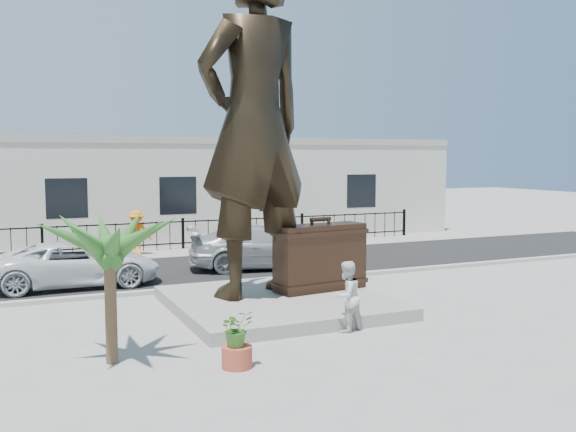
{
  "coord_description": "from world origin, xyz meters",
  "views": [
    {
      "loc": [
        -6.79,
        -13.26,
        3.85
      ],
      "look_at": [
        0.0,
        2.0,
        2.3
      ],
      "focal_mm": 40.0,
      "sensor_mm": 36.0,
      "label": 1
    }
  ],
  "objects_px": {
    "suitcase": "(320,257)",
    "tourist": "(347,296)",
    "statue": "(254,124)",
    "car_white": "(76,264)"
  },
  "relations": [
    {
      "from": "suitcase",
      "to": "tourist",
      "type": "height_order",
      "value": "suitcase"
    },
    {
      "from": "statue",
      "to": "suitcase",
      "type": "height_order",
      "value": "statue"
    },
    {
      "from": "suitcase",
      "to": "car_white",
      "type": "relative_size",
      "value": 0.52
    },
    {
      "from": "statue",
      "to": "car_white",
      "type": "relative_size",
      "value": 1.81
    },
    {
      "from": "suitcase",
      "to": "car_white",
      "type": "distance_m",
      "value": 7.42
    },
    {
      "from": "statue",
      "to": "car_white",
      "type": "bearing_deg",
      "value": -64.77
    },
    {
      "from": "statue",
      "to": "suitcase",
      "type": "distance_m",
      "value": 3.93
    },
    {
      "from": "tourist",
      "to": "car_white",
      "type": "distance_m",
      "value": 9.05
    },
    {
      "from": "tourist",
      "to": "car_white",
      "type": "height_order",
      "value": "tourist"
    },
    {
      "from": "tourist",
      "to": "suitcase",
      "type": "bearing_deg",
      "value": -126.39
    }
  ]
}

